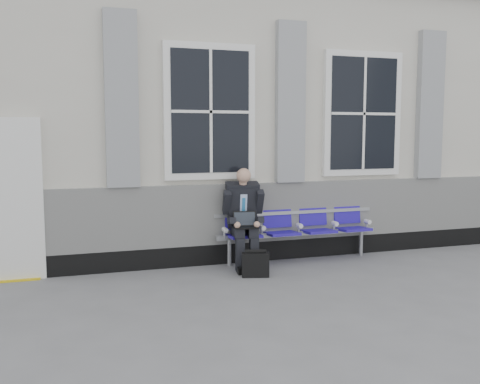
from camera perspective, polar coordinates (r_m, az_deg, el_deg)
name	(u,v)px	position (r m, az deg, el deg)	size (l,w,h in m)	color
ground	(392,277)	(7.61, 15.90, -8.76)	(70.00, 70.00, 0.00)	slate
station_building	(290,119)	(10.41, 5.40, 7.79)	(14.40, 4.40, 4.49)	beige
bench	(298,225)	(8.23, 6.16, -3.48)	(2.60, 0.47, 0.91)	#9EA0A3
businessman	(244,214)	(7.75, 0.38, -2.36)	(0.61, 0.82, 1.44)	black
briefcase	(255,264)	(7.32, 1.65, -7.70)	(0.40, 0.25, 0.38)	black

